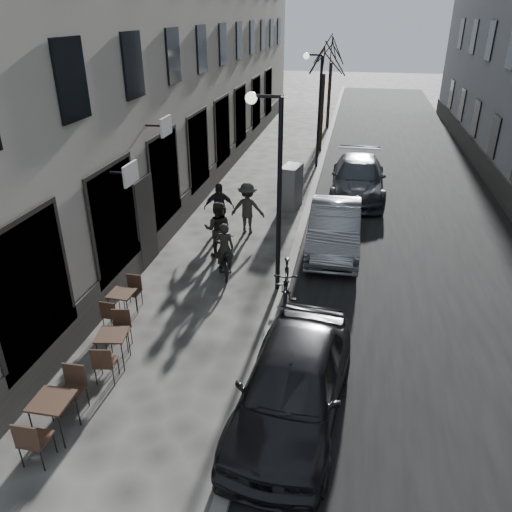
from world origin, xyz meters
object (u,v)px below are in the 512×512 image
(streetlamp_near, at_px, (273,175))
(bistro_set_a, at_px, (54,414))
(pedestrian_near, at_px, (218,229))
(moped, at_px, (286,286))
(pedestrian_mid, at_px, (248,208))
(car_near, at_px, (293,384))
(utility_cabinet, at_px, (291,187))
(tree_far, at_px, (332,49))
(bistro_set_b, at_px, (113,346))
(bicycle, at_px, (225,257))
(streetlamp_far, at_px, (316,98))
(bistro_set_c, at_px, (123,302))
(car_mid, at_px, (334,228))
(tree_near, at_px, (325,57))
(car_far, at_px, (358,178))
(pedestrian_far, at_px, (219,208))

(streetlamp_near, distance_m, bistro_set_a, 7.03)
(pedestrian_near, relative_size, moped, 0.86)
(pedestrian_mid, relative_size, car_near, 0.39)
(bistro_set_a, xyz_separation_m, utility_cabinet, (2.51, 12.07, 0.33))
(tree_far, relative_size, utility_cabinet, 3.50)
(bistro_set_b, bearing_deg, bicycle, 64.37)
(bistro_set_b, xyz_separation_m, pedestrian_mid, (1.30, 7.37, 0.42))
(streetlamp_near, height_order, bistro_set_b, streetlamp_near)
(streetlamp_far, relative_size, bistro_set_c, 3.60)
(car_near, bearing_deg, bicycle, 121.35)
(pedestrian_near, bearing_deg, bistro_set_c, 64.06)
(car_near, xyz_separation_m, car_mid, (0.33, 7.42, -0.04))
(tree_far, distance_m, car_mid, 18.67)
(bistro_set_a, relative_size, bistro_set_b, 1.04)
(tree_near, height_order, bistro_set_b, tree_near)
(bistro_set_b, relative_size, bicycle, 0.88)
(streetlamp_near, distance_m, pedestrian_mid, 4.46)
(utility_cabinet, relative_size, car_far, 0.32)
(tree_near, xyz_separation_m, moped, (0.45, -15.88, -4.06))
(pedestrian_far, distance_m, car_mid, 3.89)
(tree_far, bearing_deg, tree_near, -90.00)
(pedestrian_mid, bearing_deg, car_far, -130.14)
(bistro_set_a, xyz_separation_m, pedestrian_near, (0.89, 7.58, 0.37))
(bistro_set_c, height_order, bicycle, bicycle)
(tree_near, relative_size, bistro_set_a, 3.58)
(pedestrian_mid, height_order, car_far, pedestrian_mid)
(streetlamp_near, distance_m, car_mid, 4.01)
(tree_far, distance_m, bistro_set_b, 25.32)
(tree_far, relative_size, pedestrian_far, 3.30)
(streetlamp_far, height_order, car_far, streetlamp_far)
(car_mid, bearing_deg, car_far, 81.78)
(tree_near, xyz_separation_m, bistro_set_a, (-2.89, -20.86, -4.18))
(bistro_set_c, relative_size, moped, 0.71)
(bicycle, relative_size, car_far, 0.34)
(tree_far, relative_size, car_far, 1.11)
(streetlamp_near, distance_m, bicycle, 3.14)
(bicycle, bearing_deg, car_near, 98.66)
(tree_near, xyz_separation_m, tree_far, (0.00, 6.00, 0.00))
(bicycle, bearing_deg, utility_cabinet, -119.51)
(bistro_set_a, xyz_separation_m, bistro_set_c, (-0.46, 3.73, -0.06))
(streetlamp_near, relative_size, moped, 2.55)
(bistro_set_a, distance_m, bistro_set_c, 3.76)
(streetlamp_far, bearing_deg, car_near, -85.97)
(bistro_set_b, distance_m, pedestrian_mid, 7.50)
(bistro_set_c, bearing_deg, car_near, -27.39)
(streetlamp_near, bearing_deg, bicycle, 155.67)
(streetlamp_far, height_order, pedestrian_far, streetlamp_far)
(pedestrian_mid, bearing_deg, bistro_set_b, 78.11)
(pedestrian_mid, xyz_separation_m, car_mid, (2.91, -0.76, -0.15))
(car_far, bearing_deg, pedestrian_far, -134.42)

